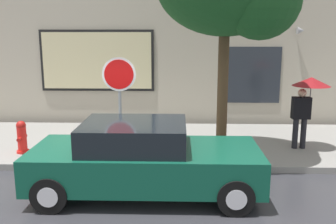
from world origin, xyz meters
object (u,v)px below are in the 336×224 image
(parked_car, at_px, (143,159))
(stop_sign, at_px, (119,88))
(fire_hydrant, at_px, (22,137))
(pedestrian_with_umbrella, at_px, (308,93))

(parked_car, height_order, stop_sign, stop_sign)
(fire_hydrant, xyz_separation_m, pedestrian_with_umbrella, (7.00, 0.58, 1.04))
(parked_car, xyz_separation_m, fire_hydrant, (-3.15, 1.99, -0.15))
(pedestrian_with_umbrella, relative_size, stop_sign, 0.77)
(fire_hydrant, bearing_deg, stop_sign, -8.30)
(pedestrian_with_umbrella, height_order, stop_sign, stop_sign)
(fire_hydrant, height_order, pedestrian_with_umbrella, pedestrian_with_umbrella)
(parked_car, xyz_separation_m, stop_sign, (-0.68, 1.62, 1.12))
(parked_car, relative_size, pedestrian_with_umbrella, 2.34)
(parked_car, bearing_deg, fire_hydrant, 147.82)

